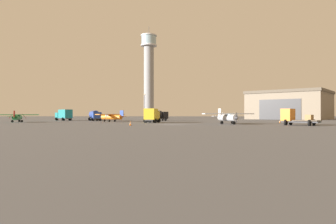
{
  "coord_description": "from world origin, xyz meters",
  "views": [
    {
      "loc": [
        0.6,
        -54.35,
        1.89
      ],
      "look_at": [
        -1.35,
        27.49,
        2.48
      ],
      "focal_mm": 31.46,
      "sensor_mm": 36.0,
      "label": 1
    }
  ],
  "objects_px": {
    "control_tower": "(149,71)",
    "truck_flatbed_orange": "(294,117)",
    "light_post_east": "(145,104)",
    "truck_box_teal": "(64,115)",
    "airplane_orange": "(112,117)",
    "airplane_green": "(17,117)",
    "truck_fuel_tanker_blue": "(95,115)",
    "airplane_silver": "(227,117)",
    "traffic_cone_near_right": "(280,122)",
    "truck_fuel_tanker_black": "(158,115)",
    "traffic_cone_near_left": "(130,123)",
    "truck_box_yellow": "(152,115)"
  },
  "relations": [
    {
      "from": "control_tower",
      "to": "truck_box_teal",
      "type": "xyz_separation_m",
      "value": [
        -20.24,
        -49.02,
        -19.64
      ]
    },
    {
      "from": "light_post_east",
      "to": "truck_box_teal",
      "type": "bearing_deg",
      "value": -142.93
    },
    {
      "from": "control_tower",
      "to": "truck_fuel_tanker_blue",
      "type": "height_order",
      "value": "control_tower"
    },
    {
      "from": "truck_box_yellow",
      "to": "traffic_cone_near_right",
      "type": "distance_m",
      "value": 27.72
    },
    {
      "from": "airplane_orange",
      "to": "truck_fuel_tanker_blue",
      "type": "height_order",
      "value": "truck_fuel_tanker_blue"
    },
    {
      "from": "airplane_silver",
      "to": "airplane_orange",
      "type": "bearing_deg",
      "value": -138.99
    },
    {
      "from": "truck_box_teal",
      "to": "truck_flatbed_orange",
      "type": "xyz_separation_m",
      "value": [
        52.26,
        -34.31,
        -0.39
      ]
    },
    {
      "from": "airplane_silver",
      "to": "traffic_cone_near_left",
      "type": "bearing_deg",
      "value": -82.45
    },
    {
      "from": "airplane_orange",
      "to": "light_post_east",
      "type": "xyz_separation_m",
      "value": [
        5.0,
        29.49,
        3.94
      ]
    },
    {
      "from": "airplane_orange",
      "to": "airplane_green",
      "type": "xyz_separation_m",
      "value": [
        -20.77,
        -4.76,
        -0.05
      ]
    },
    {
      "from": "airplane_silver",
      "to": "truck_box_yellow",
      "type": "relative_size",
      "value": 1.65
    },
    {
      "from": "airplane_orange",
      "to": "truck_box_teal",
      "type": "relative_size",
      "value": 1.37
    },
    {
      "from": "truck_fuel_tanker_black",
      "to": "truck_box_yellow",
      "type": "distance_m",
      "value": 18.48
    },
    {
      "from": "control_tower",
      "to": "truck_flatbed_orange",
      "type": "bearing_deg",
      "value": -68.98
    },
    {
      "from": "airplane_green",
      "to": "truck_fuel_tanker_black",
      "type": "relative_size",
      "value": 1.52
    },
    {
      "from": "airplane_silver",
      "to": "truck_fuel_tanker_black",
      "type": "xyz_separation_m",
      "value": [
        -14.78,
        26.73,
        0.21
      ]
    },
    {
      "from": "truck_flatbed_orange",
      "to": "truck_fuel_tanker_blue",
      "type": "distance_m",
      "value": 53.21
    },
    {
      "from": "truck_fuel_tanker_black",
      "to": "truck_box_teal",
      "type": "height_order",
      "value": "truck_box_teal"
    },
    {
      "from": "truck_fuel_tanker_blue",
      "to": "light_post_east",
      "type": "height_order",
      "value": "light_post_east"
    },
    {
      "from": "truck_box_teal",
      "to": "traffic_cone_near_left",
      "type": "xyz_separation_m",
      "value": [
        24.86,
        -36.66,
        -1.38
      ]
    },
    {
      "from": "truck_box_yellow",
      "to": "light_post_east",
      "type": "bearing_deg",
      "value": 17.19
    },
    {
      "from": "airplane_silver",
      "to": "light_post_east",
      "type": "bearing_deg",
      "value": -173.06
    },
    {
      "from": "truck_fuel_tanker_blue",
      "to": "traffic_cone_near_right",
      "type": "relative_size",
      "value": 12.95
    },
    {
      "from": "airplane_silver",
      "to": "traffic_cone_near_left",
      "type": "height_order",
      "value": "airplane_silver"
    },
    {
      "from": "truck_fuel_tanker_black",
      "to": "traffic_cone_near_left",
      "type": "height_order",
      "value": "truck_fuel_tanker_black"
    },
    {
      "from": "truck_box_teal",
      "to": "truck_flatbed_orange",
      "type": "distance_m",
      "value": 62.52
    },
    {
      "from": "airplane_green",
      "to": "truck_fuel_tanker_blue",
      "type": "distance_m",
      "value": 20.6
    },
    {
      "from": "airplane_orange",
      "to": "traffic_cone_near_left",
      "type": "distance_m",
      "value": 24.96
    },
    {
      "from": "airplane_green",
      "to": "truck_fuel_tanker_blue",
      "type": "xyz_separation_m",
      "value": [
        13.69,
        15.39,
        0.36
      ]
    },
    {
      "from": "truck_fuel_tanker_black",
      "to": "truck_fuel_tanker_blue",
      "type": "height_order",
      "value": "truck_fuel_tanker_blue"
    },
    {
      "from": "control_tower",
      "to": "traffic_cone_near_left",
      "type": "relative_size",
      "value": 57.69
    },
    {
      "from": "light_post_east",
      "to": "traffic_cone_near_left",
      "type": "distance_m",
      "value": 53.39
    },
    {
      "from": "truck_fuel_tanker_blue",
      "to": "traffic_cone_near_right",
      "type": "xyz_separation_m",
      "value": [
        45.14,
        -17.92,
        -1.33
      ]
    },
    {
      "from": "control_tower",
      "to": "truck_box_teal",
      "type": "height_order",
      "value": "control_tower"
    },
    {
      "from": "airplane_orange",
      "to": "truck_flatbed_orange",
      "type": "height_order",
      "value": "truck_flatbed_orange"
    },
    {
      "from": "truck_flatbed_orange",
      "to": "truck_box_teal",
      "type": "bearing_deg",
      "value": 9.36
    },
    {
      "from": "airplane_orange",
      "to": "truck_box_yellow",
      "type": "xyz_separation_m",
      "value": [
        10.37,
        -7.38,
        0.4
      ]
    },
    {
      "from": "airplane_green",
      "to": "light_post_east",
      "type": "xyz_separation_m",
      "value": [
        25.77,
        34.25,
        3.99
      ]
    },
    {
      "from": "truck_fuel_tanker_black",
      "to": "truck_box_teal",
      "type": "distance_m",
      "value": 27.32
    },
    {
      "from": "control_tower",
      "to": "truck_fuel_tanker_blue",
      "type": "distance_m",
      "value": 56.16
    },
    {
      "from": "truck_box_yellow",
      "to": "traffic_cone_near_right",
      "type": "height_order",
      "value": "truck_box_yellow"
    },
    {
      "from": "control_tower",
      "to": "truck_box_yellow",
      "type": "height_order",
      "value": "control_tower"
    },
    {
      "from": "airplane_silver",
      "to": "traffic_cone_near_right",
      "type": "xyz_separation_m",
      "value": [
        12.75,
        8.33,
        -1.13
      ]
    },
    {
      "from": "truck_flatbed_orange",
      "to": "light_post_east",
      "type": "height_order",
      "value": "light_post_east"
    },
    {
      "from": "truck_box_teal",
      "to": "truck_fuel_tanker_blue",
      "type": "xyz_separation_m",
      "value": [
        9.64,
        -2.46,
        -0.14
      ]
    },
    {
      "from": "truck_flatbed_orange",
      "to": "truck_fuel_tanker_blue",
      "type": "xyz_separation_m",
      "value": [
        -42.62,
        31.85,
        0.26
      ]
    },
    {
      "from": "truck_fuel_tanker_blue",
      "to": "light_post_east",
      "type": "distance_m",
      "value": 22.69
    },
    {
      "from": "airplane_orange",
      "to": "truck_box_yellow",
      "type": "height_order",
      "value": "truck_box_yellow"
    },
    {
      "from": "truck_flatbed_orange",
      "to": "airplane_orange",
      "type": "bearing_deg",
      "value": 11.8
    },
    {
      "from": "truck_fuel_tanker_black",
      "to": "traffic_cone_near_right",
      "type": "relative_size",
      "value": 10.83
    }
  ]
}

